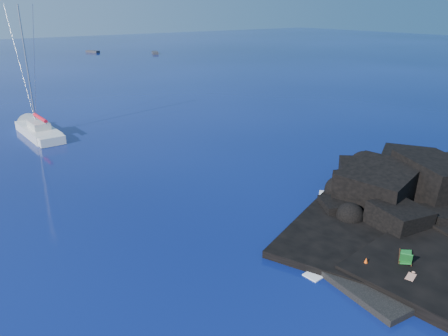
# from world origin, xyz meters

# --- Properties ---
(ground) EXTENTS (400.00, 400.00, 0.00)m
(ground) POSITION_xyz_m (0.00, 0.00, 0.00)
(ground) COLOR #030B36
(ground) RESTS_ON ground
(headland) EXTENTS (24.00, 24.00, 3.60)m
(headland) POSITION_xyz_m (13.00, 3.00, 0.00)
(headland) COLOR black
(headland) RESTS_ON ground
(beach) EXTENTS (9.08, 6.86, 0.70)m
(beach) POSITION_xyz_m (4.50, 0.50, 0.00)
(beach) COLOR black
(beach) RESTS_ON ground
(surf_foam) EXTENTS (10.00, 8.00, 0.06)m
(surf_foam) POSITION_xyz_m (5.00, 5.00, 0.00)
(surf_foam) COLOR white
(surf_foam) RESTS_ON ground
(sailboat) EXTENTS (3.17, 13.16, 13.71)m
(sailboat) POSITION_xyz_m (-4.51, 39.16, 0.00)
(sailboat) COLOR silver
(sailboat) RESTS_ON ground
(deck_chair) EXTENTS (1.82, 1.50, 1.16)m
(deck_chair) POSITION_xyz_m (4.70, 0.35, 0.93)
(deck_chair) COLOR #156122
(deck_chair) RESTS_ON beach
(towel) EXTENTS (2.11, 1.44, 0.05)m
(towel) POSITION_xyz_m (3.36, -0.82, 0.38)
(towel) COLOR beige
(towel) RESTS_ON beach
(sunbather) EXTENTS (1.90, 1.02, 0.28)m
(sunbather) POSITION_xyz_m (3.36, -0.82, 0.54)
(sunbather) COLOR tan
(sunbather) RESTS_ON towel
(marker_cone) EXTENTS (0.45, 0.45, 0.57)m
(marker_cone) POSITION_xyz_m (2.60, 1.33, 0.63)
(marker_cone) COLOR #F14C0C
(marker_cone) RESTS_ON beach
(distant_boat_a) EXTENTS (3.10, 4.89, 0.62)m
(distant_boat_a) POSITION_xyz_m (32.69, 123.40, 0.00)
(distant_boat_a) COLOR #2C2B31
(distant_boat_a) RESTS_ON ground
(distant_boat_b) EXTENTS (3.35, 5.26, 0.67)m
(distant_boat_b) POSITION_xyz_m (46.35, 109.03, 0.00)
(distant_boat_b) COLOR #2A2A2F
(distant_boat_b) RESTS_ON ground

